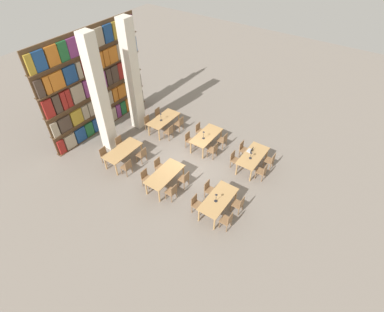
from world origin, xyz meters
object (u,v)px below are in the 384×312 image
(reading_table_4, at_px, (123,151))
(desk_lamp_3, at_px, (161,115))
(chair_6, at_px, (270,160))
(desk_lamp_1, at_px, (251,154))
(chair_11, at_px, (159,166))
(chair_15, at_px, (200,130))
(pillar_center, at_px, (132,78))
(chair_10, at_px, (184,179))
(reading_table_0, at_px, (218,200))
(chair_17, at_px, (105,155))
(chair_9, at_px, (146,178))
(chair_18, at_px, (142,154))
(reading_table_3, at_px, (206,136))
(chair_19, at_px, (121,144))
(chair_3, at_px, (209,189))
(chair_20, at_px, (169,132))
(chair_2, at_px, (239,204))
(reading_table_5, at_px, (164,120))
(desk_lamp_0, at_px, (216,196))
(chair_7, at_px, (243,149))
(laptop, at_px, (250,150))
(chair_23, at_px, (159,115))
(chair_21, at_px, (149,123))
(chair_13, at_px, (189,140))
(chair_22, at_px, (180,123))
(chair_12, at_px, (213,150))
(chair_14, at_px, (223,140))
(chair_5, at_px, (234,159))
(chair_16, at_px, (127,167))
(chair_0, at_px, (227,220))
(chair_4, at_px, (262,171))
(reading_table_1, at_px, (253,157))
(chair_8, at_px, (172,192))
(desk_lamp_2, at_px, (204,134))
(pillar_left, at_px, (100,96))

(reading_table_4, relative_size, desk_lamp_3, 4.10)
(chair_6, relative_size, desk_lamp_1, 2.24)
(chair_11, height_order, chair_15, same)
(pillar_center, distance_m, chair_10, 6.05)
(reading_table_0, bearing_deg, chair_17, 95.13)
(chair_9, relative_size, chair_18, 1.00)
(reading_table_3, xyz_separation_m, chair_19, (-2.79, 3.46, -0.22))
(chair_3, height_order, chair_20, same)
(chair_2, distance_m, reading_table_5, 6.77)
(chair_19, xyz_separation_m, desk_lamp_3, (2.48, -0.70, 0.62))
(desk_lamp_0, height_order, reading_table_5, desk_lamp_0)
(chair_7, distance_m, laptop, 0.65)
(desk_lamp_1, height_order, chair_23, desk_lamp_1)
(chair_10, height_order, chair_18, same)
(desk_lamp_0, relative_size, chair_23, 0.52)
(chair_10, height_order, chair_20, same)
(chair_11, bearing_deg, chair_21, -131.12)
(chair_9, distance_m, chair_13, 3.37)
(chair_2, height_order, desk_lamp_0, desk_lamp_0)
(chair_20, bearing_deg, chair_7, -75.94)
(chair_3, height_order, chair_23, same)
(chair_15, relative_size, chair_22, 1.00)
(chair_10, distance_m, chair_12, 2.44)
(chair_14, distance_m, chair_22, 2.76)
(desk_lamp_3, bearing_deg, chair_17, 168.84)
(chair_5, xyz_separation_m, reading_table_5, (0.40, 4.70, 0.22))
(chair_16, height_order, reading_table_5, chair_16)
(chair_5, bearing_deg, chair_2, 32.39)
(reading_table_3, xyz_separation_m, chair_17, (-3.85, 3.46, -0.22))
(pillar_center, distance_m, chair_20, 3.37)
(chair_11, height_order, reading_table_4, chair_11)
(chair_0, xyz_separation_m, desk_lamp_0, (0.36, 0.76, 0.61))
(chair_2, xyz_separation_m, reading_table_5, (2.75, 6.18, 0.22))
(chair_12, distance_m, chair_15, 1.77)
(chair_0, relative_size, desk_lamp_3, 1.84)
(chair_4, bearing_deg, chair_2, -179.56)
(reading_table_1, distance_m, chair_19, 6.72)
(chair_9, xyz_separation_m, chair_15, (4.35, -0.03, 0.00))
(reading_table_1, relative_size, chair_17, 2.23)
(reading_table_3, bearing_deg, chair_20, 105.45)
(chair_4, bearing_deg, chair_16, 121.87)
(chair_17, bearing_deg, chair_2, 98.39)
(chair_9, relative_size, desk_lamp_3, 1.84)
(reading_table_1, xyz_separation_m, chair_11, (-2.89, 3.44, -0.22))
(chair_8, bearing_deg, desk_lamp_2, 10.91)
(chair_16, bearing_deg, chair_23, 19.51)
(pillar_left, bearing_deg, chair_14, -56.66)
(chair_7, height_order, reading_table_3, chair_7)
(chair_17, distance_m, chair_22, 4.47)
(chair_12, xyz_separation_m, reading_table_5, (0.41, 3.49, 0.22))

